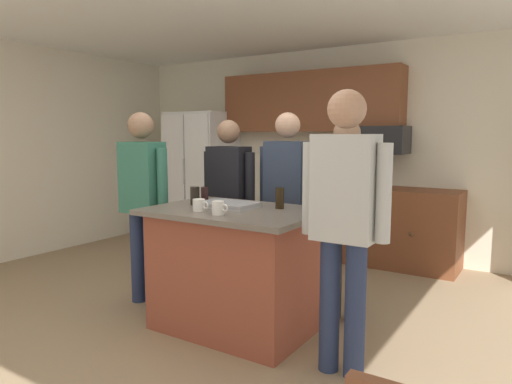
{
  "coord_description": "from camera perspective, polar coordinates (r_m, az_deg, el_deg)",
  "views": [
    {
      "loc": [
        2.29,
        -2.85,
        1.52
      ],
      "look_at": [
        0.26,
        0.32,
        1.05
      ],
      "focal_mm": 32.72,
      "sensor_mm": 36.0,
      "label": 1
    }
  ],
  "objects": [
    {
      "name": "microwave_over_range",
      "position": [
        5.61,
        15.21,
        6.16
      ],
      "size": [
        0.56,
        0.4,
        0.32
      ],
      "primitive_type": "cube",
      "color": "black"
    },
    {
      "name": "mug_blue_stoneware",
      "position": [
        3.31,
        -4.61,
        -1.96
      ],
      "size": [
        0.13,
        0.09,
        0.1
      ],
      "color": "white",
      "rests_on": "kitchen_island"
    },
    {
      "name": "person_guest_by_door",
      "position": [
        4.22,
        -13.67,
        -0.34
      ],
      "size": [
        0.57,
        0.22,
        1.71
      ],
      "rotation": [
        0.0,
        0.0,
        -0.01
      ],
      "color": "#232D4C",
      "rests_on": "ground"
    },
    {
      "name": "glass_pilsner",
      "position": [
        3.78,
        -7.47,
        -0.46
      ],
      "size": [
        0.07,
        0.07,
        0.15
      ],
      "color": "black",
      "rests_on": "kitchen_island"
    },
    {
      "name": "person_guest_left",
      "position": [
        4.43,
        -3.33,
        -0.3
      ],
      "size": [
        0.57,
        0.22,
        1.65
      ],
      "rotation": [
        0.0,
        0.0,
        -0.89
      ],
      "color": "tan",
      "rests_on": "ground"
    },
    {
      "name": "tumbler_amber",
      "position": [
        3.89,
        -6.29,
        -0.35
      ],
      "size": [
        0.06,
        0.06,
        0.13
      ],
      "color": "black",
      "rests_on": "kitchen_island"
    },
    {
      "name": "back_wall",
      "position": [
        6.1,
        10.63,
        4.93
      ],
      "size": [
        6.4,
        0.1,
        2.6
      ],
      "primitive_type": "cube",
      "color": "beige",
      "rests_on": "ground"
    },
    {
      "name": "person_host_foreground",
      "position": [
        2.91,
        10.76,
        -2.5
      ],
      "size": [
        0.57,
        0.24,
        1.79
      ],
      "rotation": [
        0.0,
        0.0,
        2.93
      ],
      "color": "#232D4C",
      "rests_on": "ground"
    },
    {
      "name": "mug_ceramic_white",
      "position": [
        3.48,
        -6.96,
        -1.59
      ],
      "size": [
        0.13,
        0.09,
        0.09
      ],
      "color": "white",
      "rests_on": "kitchen_island"
    },
    {
      "name": "cabinet_run_lower",
      "position": [
        5.7,
        14.82,
        -3.95
      ],
      "size": [
        1.8,
        0.63,
        0.9
      ],
      "color": "brown",
      "rests_on": "ground"
    },
    {
      "name": "serving_tray",
      "position": [
        3.64,
        -3.46,
        -1.56
      ],
      "size": [
        0.44,
        0.3,
        0.04
      ],
      "color": "#B7B7BC",
      "rests_on": "kitchen_island"
    },
    {
      "name": "cabinet_run_upper",
      "position": [
        6.09,
        6.49,
        10.89
      ],
      "size": [
        2.4,
        0.38,
        0.75
      ],
      "color": "brown"
    },
    {
      "name": "person_guest_right",
      "position": [
        4.23,
        3.83,
        -0.09
      ],
      "size": [
        0.57,
        0.23,
        1.71
      ],
      "rotation": [
        0.0,
        0.0,
        -1.58
      ],
      "color": "tan",
      "rests_on": "ground"
    },
    {
      "name": "kitchen_island",
      "position": [
        3.67,
        -2.56,
        -9.34
      ],
      "size": [
        1.3,
        0.92,
        0.95
      ],
      "color": "brown",
      "rests_on": "ground"
    },
    {
      "name": "glass_dark_ale",
      "position": [
        3.57,
        2.92,
        -0.74
      ],
      "size": [
        0.07,
        0.07,
        0.16
      ],
      "color": "black",
      "rests_on": "kitchen_island"
    },
    {
      "name": "floor",
      "position": [
        3.96,
        -5.84,
        -15.49
      ],
      "size": [
        7.04,
        7.04,
        0.0
      ],
      "primitive_type": "plane",
      "color": "#937A5B",
      "rests_on": "ground"
    },
    {
      "name": "refrigerator",
      "position": [
        6.8,
        -6.67,
        1.94
      ],
      "size": [
        0.86,
        0.76,
        1.82
      ],
      "color": "white",
      "rests_on": "ground"
    },
    {
      "name": "person_elder_center",
      "position": [
        3.8,
        10.84,
        -1.79
      ],
      "size": [
        0.57,
        0.22,
        1.63
      ],
      "rotation": [
        0.0,
        0.0,
        -2.38
      ],
      "color": "#383842",
      "rests_on": "ground"
    }
  ]
}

